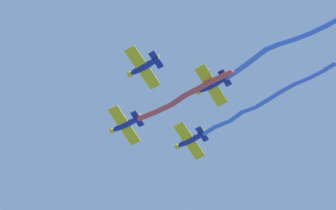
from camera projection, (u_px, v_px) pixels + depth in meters
The scene contains 7 objects.
airplane_lead at pixel (125, 125), 96.24m from camera, with size 7.45×6.20×1.96m.
smoke_trail_lead at pixel (185, 96), 92.99m from camera, with size 9.40×15.40×1.77m.
airplane_left_wing at pixel (143, 67), 90.56m from camera, with size 7.58×6.07×1.96m.
airplane_right_wing at pixel (190, 140), 98.11m from camera, with size 7.57×6.09×1.96m.
smoke_trail_right_wing at pixel (269, 99), 96.06m from camera, with size 14.17×20.33×4.73m.
airplane_slot at pixel (212, 85), 92.34m from camera, with size 7.57×6.09×1.96m.
smoke_trail_slot at pixel (283, 46), 90.36m from camera, with size 11.97×16.91×3.75m.
Camera 1 is at (-18.57, -47.32, 5.92)m, focal length 62.75 mm.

